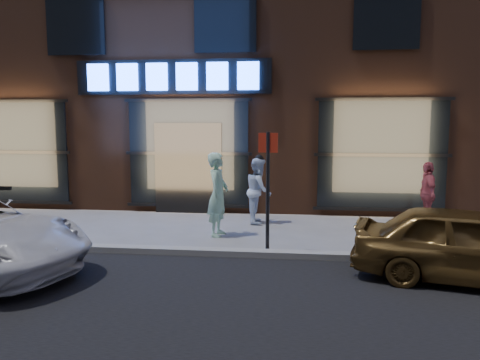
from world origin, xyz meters
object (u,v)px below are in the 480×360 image
object	(u,v)px
man_cap	(259,190)
gold_sedan	(470,245)
sign_post	(268,180)
man_bowtie	(218,194)
passerby	(427,194)

from	to	relation	value
man_cap	gold_sedan	bearing A→B (deg)	-142.64
gold_sedan	sign_post	bearing A→B (deg)	81.75
man_bowtie	man_cap	distance (m)	1.60
gold_sedan	sign_post	distance (m)	3.47
passerby	gold_sedan	bearing A→B (deg)	-7.77
man_bowtie	gold_sedan	bearing A→B (deg)	-113.63
man_cap	gold_sedan	xyz separation A→B (m)	(3.49, -3.89, -0.21)
man_cap	gold_sedan	distance (m)	5.23
gold_sedan	man_cap	bearing A→B (deg)	55.93
man_bowtie	passerby	xyz separation A→B (m)	(4.71, 1.53, -0.14)
man_cap	sign_post	world-z (taller)	sign_post
gold_sedan	passerby	bearing A→B (deg)	7.58
man_cap	man_bowtie	bearing A→B (deg)	146.67
man_bowtie	man_cap	xyz separation A→B (m)	(0.77, 1.40, -0.10)
man_bowtie	gold_sedan	world-z (taller)	man_bowtie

